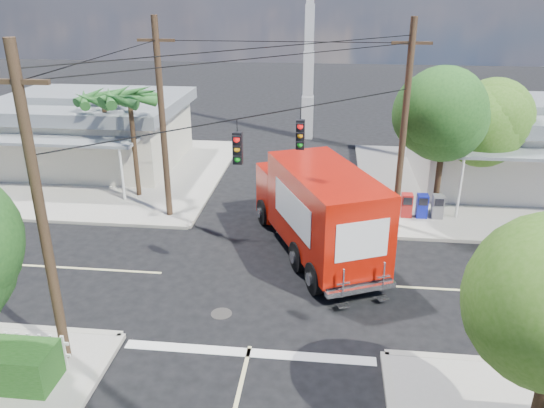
# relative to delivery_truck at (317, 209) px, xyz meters

# --- Properties ---
(ground) EXTENTS (120.00, 120.00, 0.00)m
(ground) POSITION_rel_delivery_truck_xyz_m (-1.75, -2.41, -1.89)
(ground) COLOR black
(ground) RESTS_ON ground
(sidewalk_ne) EXTENTS (14.12, 14.12, 0.14)m
(sidewalk_ne) POSITION_rel_delivery_truck_xyz_m (9.13, 8.47, -1.82)
(sidewalk_ne) COLOR #9E998F
(sidewalk_ne) RESTS_ON ground
(sidewalk_nw) EXTENTS (14.12, 14.12, 0.14)m
(sidewalk_nw) POSITION_rel_delivery_truck_xyz_m (-12.63, 8.47, -1.82)
(sidewalk_nw) COLOR #9E998F
(sidewalk_nw) RESTS_ON ground
(road_markings) EXTENTS (32.00, 32.00, 0.01)m
(road_markings) POSITION_rel_delivery_truck_xyz_m (-1.75, -3.88, -1.89)
(road_markings) COLOR beige
(road_markings) RESTS_ON ground
(building_ne) EXTENTS (11.80, 10.20, 4.50)m
(building_ne) POSITION_rel_delivery_truck_xyz_m (10.75, 9.55, 0.43)
(building_ne) COLOR beige
(building_ne) RESTS_ON sidewalk_ne
(building_nw) EXTENTS (10.80, 10.20, 4.30)m
(building_nw) POSITION_rel_delivery_truck_xyz_m (-13.75, 10.05, 0.33)
(building_nw) COLOR beige
(building_nw) RESTS_ON sidewalk_nw
(radio_tower) EXTENTS (0.80, 0.80, 17.00)m
(radio_tower) POSITION_rel_delivery_truck_xyz_m (-1.25, 17.59, 3.75)
(radio_tower) COLOR silver
(radio_tower) RESTS_ON ground
(tree_ne_front) EXTENTS (4.21, 4.14, 6.66)m
(tree_ne_front) POSITION_rel_delivery_truck_xyz_m (5.46, 4.35, 2.87)
(tree_ne_front) COLOR #422D1C
(tree_ne_front) RESTS_ON sidewalk_ne
(tree_ne_back) EXTENTS (3.77, 3.66, 5.82)m
(tree_ne_back) POSITION_rel_delivery_truck_xyz_m (8.06, 6.55, 2.29)
(tree_ne_back) COLOR #422D1C
(tree_ne_back) RESTS_ON sidewalk_ne
(palm_nw_front) EXTENTS (3.01, 3.08, 5.59)m
(palm_nw_front) POSITION_rel_delivery_truck_xyz_m (-9.25, 5.09, 3.15)
(palm_nw_front) COLOR #422D1C
(palm_nw_front) RESTS_ON sidewalk_nw
(palm_nw_back) EXTENTS (3.01, 3.08, 5.19)m
(palm_nw_back) POSITION_rel_delivery_truck_xyz_m (-11.25, 6.59, 2.78)
(palm_nw_back) COLOR #422D1C
(palm_nw_back) RESTS_ON sidewalk_nw
(utility_poles) EXTENTS (12.00, 10.68, 9.00)m
(utility_poles) POSITION_rel_delivery_truck_xyz_m (-3.34, -0.81, 2.78)
(utility_poles) COLOR #473321
(utility_poles) RESTS_ON ground
(vending_boxes) EXTENTS (1.90, 0.50, 1.10)m
(vending_boxes) POSITION_rel_delivery_truck_xyz_m (4.75, 3.79, -1.20)
(vending_boxes) COLOR #A31918
(vending_boxes) RESTS_ON sidewalk_ne
(delivery_truck) EXTENTS (5.78, 8.88, 3.72)m
(delivery_truck) POSITION_rel_delivery_truck_xyz_m (0.00, 0.00, 0.00)
(delivery_truck) COLOR black
(delivery_truck) RESTS_ON ground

